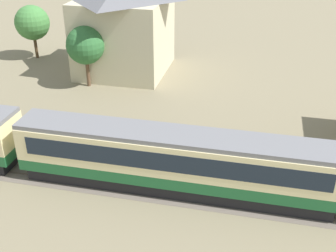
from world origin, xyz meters
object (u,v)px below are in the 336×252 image
Objects in this scene: yard_tree_0 at (85,45)px; station_house_grey_roof at (124,24)px; yard_tree_1 at (32,23)px; passenger_train at (178,159)px.

station_house_grey_roof is at bearing 65.68° from yard_tree_0.
yard_tree_0 is at bearing -35.70° from yard_tree_1.
station_house_grey_roof reaches higher than passenger_train.
station_house_grey_roof reaches higher than yard_tree_1.
station_house_grey_roof is at bearing 116.42° from passenger_train.
yard_tree_1 is (-9.52, 6.84, -0.02)m from yard_tree_0.
yard_tree_0 is at bearing -114.32° from station_house_grey_roof.
yard_tree_0 is 0.99× the size of yard_tree_1.
passenger_train is 23.12m from station_house_grey_roof.
passenger_train is 19.92m from yard_tree_0.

